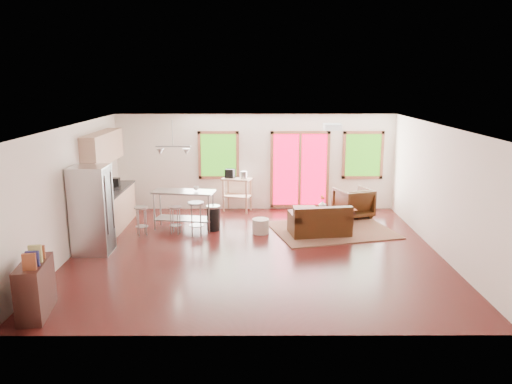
{
  "coord_description": "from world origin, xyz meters",
  "views": [
    {
      "loc": [
        -0.03,
        -9.86,
        3.51
      ],
      "look_at": [
        0.0,
        0.3,
        1.2
      ],
      "focal_mm": 35.0,
      "sensor_mm": 36.0,
      "label": 1
    }
  ],
  "objects_px": {
    "ottoman": "(305,215)",
    "island": "(184,203)",
    "loveseat": "(320,223)",
    "refrigerator": "(92,210)",
    "rug": "(332,230)",
    "coffee_table": "(336,213)",
    "kitchen_cart": "(236,183)",
    "armchair": "(353,201)"
  },
  "relations": [
    {
      "from": "armchair",
      "to": "island",
      "type": "relative_size",
      "value": 0.56
    },
    {
      "from": "rug",
      "to": "island",
      "type": "bearing_deg",
      "value": 177.09
    },
    {
      "from": "kitchen_cart",
      "to": "island",
      "type": "bearing_deg",
      "value": -126.57
    },
    {
      "from": "coffee_table",
      "to": "island",
      "type": "height_order",
      "value": "island"
    },
    {
      "from": "rug",
      "to": "island",
      "type": "distance_m",
      "value": 3.58
    },
    {
      "from": "island",
      "to": "coffee_table",
      "type": "bearing_deg",
      "value": 4.53
    },
    {
      "from": "kitchen_cart",
      "to": "rug",
      "type": "bearing_deg",
      "value": -37.48
    },
    {
      "from": "rug",
      "to": "ottoman",
      "type": "height_order",
      "value": "ottoman"
    },
    {
      "from": "island",
      "to": "kitchen_cart",
      "type": "bearing_deg",
      "value": 53.43
    },
    {
      "from": "armchair",
      "to": "kitchen_cart",
      "type": "xyz_separation_m",
      "value": [
        -3.04,
        0.63,
        0.36
      ]
    },
    {
      "from": "loveseat",
      "to": "armchair",
      "type": "xyz_separation_m",
      "value": [
        1.06,
        1.5,
        0.14
      ]
    },
    {
      "from": "armchair",
      "to": "ottoman",
      "type": "relative_size",
      "value": 1.51
    },
    {
      "from": "ottoman",
      "to": "island",
      "type": "relative_size",
      "value": 0.37
    },
    {
      "from": "armchair",
      "to": "ottoman",
      "type": "height_order",
      "value": "armchair"
    },
    {
      "from": "refrigerator",
      "to": "island",
      "type": "relative_size",
      "value": 1.19
    },
    {
      "from": "loveseat",
      "to": "island",
      "type": "bearing_deg",
      "value": 161.83
    },
    {
      "from": "rug",
      "to": "kitchen_cart",
      "type": "bearing_deg",
      "value": 142.52
    },
    {
      "from": "ottoman",
      "to": "island",
      "type": "bearing_deg",
      "value": -170.2
    },
    {
      "from": "refrigerator",
      "to": "ottoman",
      "type": "bearing_deg",
      "value": 25.18
    },
    {
      "from": "kitchen_cart",
      "to": "coffee_table",
      "type": "bearing_deg",
      "value": -27.85
    },
    {
      "from": "refrigerator",
      "to": "kitchen_cart",
      "type": "height_order",
      "value": "refrigerator"
    },
    {
      "from": "coffee_table",
      "to": "island",
      "type": "relative_size",
      "value": 0.59
    },
    {
      "from": "island",
      "to": "loveseat",
      "type": "bearing_deg",
      "value": -9.39
    },
    {
      "from": "coffee_table",
      "to": "ottoman",
      "type": "bearing_deg",
      "value": 163.69
    },
    {
      "from": "island",
      "to": "ottoman",
      "type": "bearing_deg",
      "value": 9.8
    },
    {
      "from": "rug",
      "to": "refrigerator",
      "type": "height_order",
      "value": "refrigerator"
    },
    {
      "from": "rug",
      "to": "ottoman",
      "type": "relative_size",
      "value": 4.82
    },
    {
      "from": "loveseat",
      "to": "kitchen_cart",
      "type": "xyz_separation_m",
      "value": [
        -1.99,
        2.13,
        0.5
      ]
    },
    {
      "from": "coffee_table",
      "to": "kitchen_cart",
      "type": "bearing_deg",
      "value": 152.15
    },
    {
      "from": "island",
      "to": "kitchen_cart",
      "type": "height_order",
      "value": "kitchen_cart"
    },
    {
      "from": "loveseat",
      "to": "kitchen_cart",
      "type": "height_order",
      "value": "kitchen_cart"
    },
    {
      "from": "ottoman",
      "to": "island",
      "type": "xyz_separation_m",
      "value": [
        -2.94,
        -0.51,
        0.45
      ]
    },
    {
      "from": "armchair",
      "to": "rug",
      "type": "bearing_deg",
      "value": 37.32
    },
    {
      "from": "island",
      "to": "kitchen_cart",
      "type": "distance_m",
      "value": 2.01
    },
    {
      "from": "kitchen_cart",
      "to": "ottoman",
      "type": "bearing_deg",
      "value": -32.13
    },
    {
      "from": "rug",
      "to": "refrigerator",
      "type": "bearing_deg",
      "value": -163.8
    },
    {
      "from": "loveseat",
      "to": "coffee_table",
      "type": "height_order",
      "value": "loveseat"
    },
    {
      "from": "armchair",
      "to": "kitchen_cart",
      "type": "height_order",
      "value": "kitchen_cart"
    },
    {
      "from": "loveseat",
      "to": "coffee_table",
      "type": "relative_size",
      "value": 1.62
    },
    {
      "from": "coffee_table",
      "to": "armchair",
      "type": "height_order",
      "value": "armchair"
    },
    {
      "from": "ottoman",
      "to": "island",
      "type": "distance_m",
      "value": 3.02
    },
    {
      "from": "refrigerator",
      "to": "kitchen_cart",
      "type": "distance_m",
      "value": 4.33
    }
  ]
}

